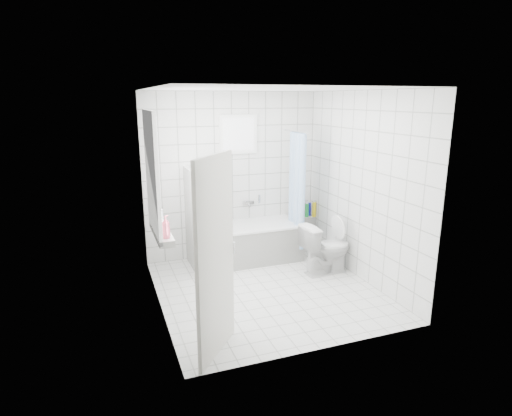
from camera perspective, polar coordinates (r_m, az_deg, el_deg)
name	(u,v)px	position (r m, az deg, el deg)	size (l,w,h in m)	color
ground	(267,290)	(5.84, 1.43, -10.82)	(3.00, 3.00, 0.00)	white
ceiling	(268,89)	(5.29, 1.61, 15.59)	(3.00, 3.00, 0.00)	white
wall_back	(232,176)	(6.81, -3.17, 4.32)	(2.80, 0.02, 2.60)	white
wall_front	(326,228)	(4.11, 9.27, -2.61)	(2.80, 0.02, 2.60)	white
wall_left	(155,204)	(5.08, -13.32, 0.48)	(0.02, 3.00, 2.60)	white
wall_right	(362,187)	(6.07, 13.91, 2.67)	(0.02, 3.00, 2.60)	white
window_left	(154,174)	(5.32, -13.43, 4.38)	(0.01, 0.90, 1.40)	white
window_back	(239,134)	(6.71, -2.30, 9.78)	(0.50, 0.01, 0.50)	white
window_sill	(161,232)	(5.50, -12.52, -3.19)	(0.18, 1.02, 0.08)	white
door	(216,259)	(4.14, -5.42, -6.75)	(0.04, 0.80, 2.00)	silver
bathtub	(249,242)	(6.76, -0.88, -4.58)	(1.59, 0.77, 0.58)	white
partition_wall	(196,220)	(6.36, -8.06, -1.62)	(0.15, 0.85, 1.50)	white
tiled_ledge	(307,231)	(7.42, 6.85, -3.07)	(0.40, 0.24, 0.55)	white
toilet	(326,248)	(6.33, 9.35, -5.32)	(0.42, 0.74, 0.75)	white
curtain_rod	(295,131)	(6.67, 5.18, 10.13)	(0.02, 0.02, 0.80)	silver
shower_curtain	(297,191)	(6.68, 5.48, 2.33)	(0.14, 0.48, 1.78)	#4988D7
tub_faucet	(248,203)	(6.94, -1.04, 0.73)	(0.18, 0.06, 0.06)	silver
sill_bottles	(161,220)	(5.47, -12.53, -1.51)	(0.16, 0.79, 0.30)	silver
ledge_bottles	(308,210)	(7.28, 7.01, -0.20)	(0.21, 0.18, 0.25)	#168435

